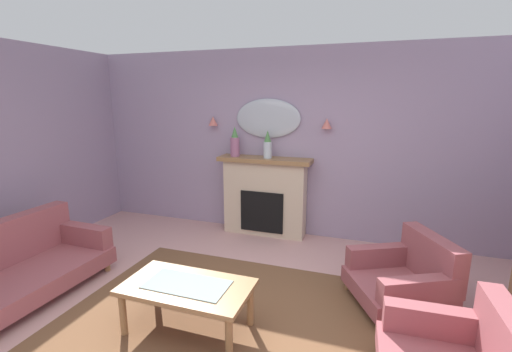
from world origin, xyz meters
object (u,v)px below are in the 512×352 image
Objects in this scene: fireplace at (265,197)px; wall_mirror at (268,118)px; coffee_table at (187,291)px; armchair_beside_couch at (406,276)px; wall_sconce_right at (327,124)px; mantel_vase_right at (268,145)px; wall_sconce_left at (213,121)px; floral_couch at (13,268)px; mantel_vase_centre at (235,143)px.

fireplace is 1.15m from wall_mirror.
armchair_beside_couch is at bearing 29.62° from coffee_table.
fireplace is 1.38m from wall_sconce_right.
wall_mirror is 0.88× the size of armchair_beside_couch.
mantel_vase_right is 0.96m from wall_sconce_left.
coffee_table is 2.09m from armchair_beside_couch.
fireplace is 3.11m from floral_couch.
armchair_beside_couch is (1.86, -1.33, -0.27)m from fireplace.
floral_couch is (-1.93, -2.44, -1.02)m from mantel_vase_right.
wall_sconce_right is (0.80, 0.12, 0.32)m from mantel_vase_right.
wall_sconce_left and wall_sconce_right have the same top height.
wall_mirror reaches higher than fireplace.
coffee_table is at bearing -88.83° from wall_mirror.
fireplace is 3.11× the size of mantel_vase_centre.
floral_couch is (-1.88, -2.61, -1.39)m from wall_mirror.
mantel_vase_centre reaches higher than coffee_table.
mantel_vase_right is at bearing -73.61° from wall_mirror.
wall_sconce_right is at bearing 125.56° from armchair_beside_couch.
mantel_vase_centre is 2.85m from armchair_beside_couch.
wall_sconce_left is 1.00× the size of wall_sconce_right.
mantel_vase_right is 2.46m from armchair_beside_couch.
mantel_vase_centre is 0.52m from wall_sconce_left.
floral_couch is at bearing -163.09° from armchair_beside_couch.
armchair_beside_couch is at bearing -29.31° from mantel_vase_centre.
mantel_vase_right is at bearing 0.00° from mantel_vase_centre.
mantel_vase_right is 3.27m from floral_couch.
wall_mirror is 2.76m from armchair_beside_couch.
wall_mirror is 3.50m from floral_couch.
wall_sconce_right reaches higher than coffee_table.
wall_sconce_right reaches higher than floral_couch.
fireplace is 9.71× the size of wall_sconce_right.
wall_sconce_right is at bearing 71.94° from coffee_table.
wall_sconce_left is 3.07m from floral_couch.
fireplace is at bearing -90.00° from wall_mirror.
mantel_vase_right is at bearing -29.53° from fireplace.
wall_sconce_left is at bearing 172.41° from mantel_vase_right.
wall_mirror is 0.55× the size of floral_couch.
mantel_vase_right reaches higher than floral_couch.
mantel_vase_centre is 0.40× the size of coffee_table.
armchair_beside_couch is (1.81, -1.30, -1.04)m from mantel_vase_right.
mantel_vase_centre is 1.11× the size of mantel_vase_right.
wall_sconce_left is 2.91m from coffee_table.
armchair_beside_couch is at bearing -27.60° from wall_sconce_left.
wall_sconce_right is 3.98m from floral_couch.
wall_sconce_left is 3.35m from armchair_beside_couch.
armchair_beside_couch is (2.31, -1.30, -1.05)m from mantel_vase_centre.
wall_sconce_left reaches higher than coffee_table.
mantel_vase_right reaches higher than armchair_beside_couch.
fireplace is at bearing 144.55° from armchair_beside_couch.
wall_sconce_right reaches higher than fireplace.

